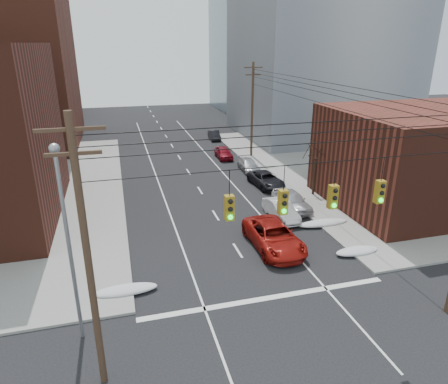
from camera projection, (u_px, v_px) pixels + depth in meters
sidewalk_ne at (420, 160)px, 46.79m from camera, size 40.00×40.00×0.15m
building_brick_far at (6, 83)px, 74.07m from camera, size 22.00×18.00×12.00m
building_office at (320, 47)px, 56.56m from camera, size 22.00×20.00×25.00m
building_glass at (267, 53)px, 81.06m from camera, size 20.00×18.00×22.00m
building_storefront at (430, 158)px, 33.26m from camera, size 16.00×12.00×8.00m
utility_pole_left at (88, 257)px, 14.34m from camera, size 2.20×0.28×11.00m
utility_pole_far at (252, 109)px, 46.54m from camera, size 2.20×0.28×11.00m
traffic_signals at (309, 198)px, 15.95m from camera, size 17.00×0.42×2.02m
street_light at (67, 230)px, 16.88m from camera, size 0.44×0.44×9.32m
bare_tree at (315, 171)px, 35.38m from camera, size 2.09×2.20×4.93m
snow_nw at (126, 290)px, 21.98m from camera, size 3.50×1.08×0.42m
snow_ne at (357, 251)px, 26.09m from camera, size 3.00×1.08×0.42m
snow_east_far at (323, 223)px, 30.16m from camera, size 4.00×1.08×0.42m
red_pickup at (274, 236)px, 26.68m from camera, size 2.90×6.10×1.68m
parked_car_a at (292, 200)px, 32.96m from camera, size 2.28×4.75×1.56m
parked_car_b at (281, 210)px, 31.20m from camera, size 1.63×4.38×1.43m
parked_car_c at (266, 180)px, 38.31m from camera, size 2.68×5.05×1.35m
parked_car_d at (249, 165)px, 43.07m from camera, size 1.88×4.31×1.23m
parked_car_e at (224, 153)px, 47.65m from camera, size 1.71×4.09×1.38m
parked_car_f at (214, 135)px, 56.99m from camera, size 1.63×3.94×1.27m
lot_car_a at (34, 189)px, 35.20m from camera, size 4.63×2.39×1.45m
lot_car_b at (20, 199)px, 32.95m from camera, size 5.93×3.72×1.53m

